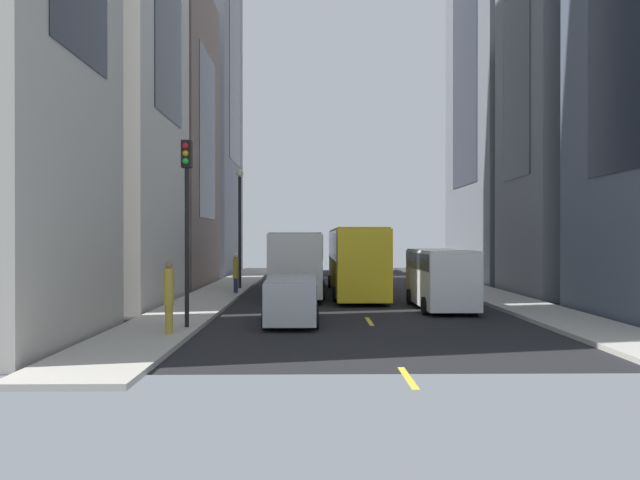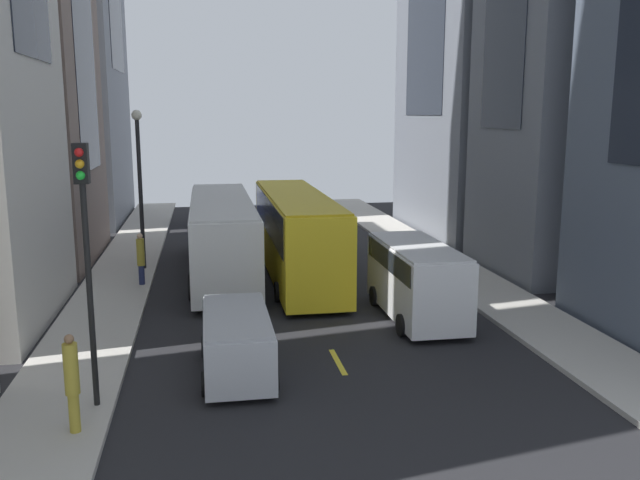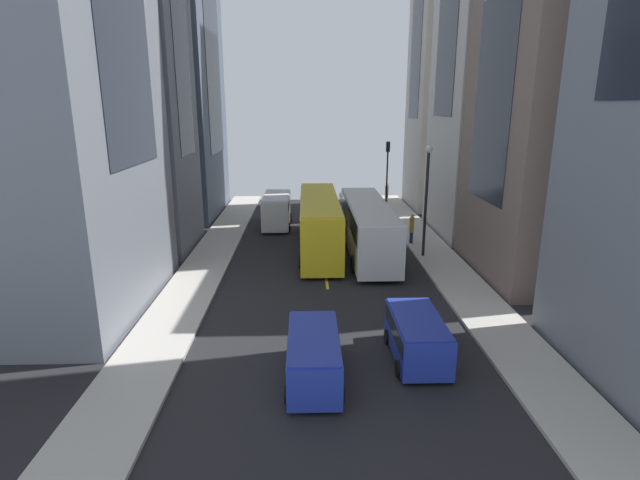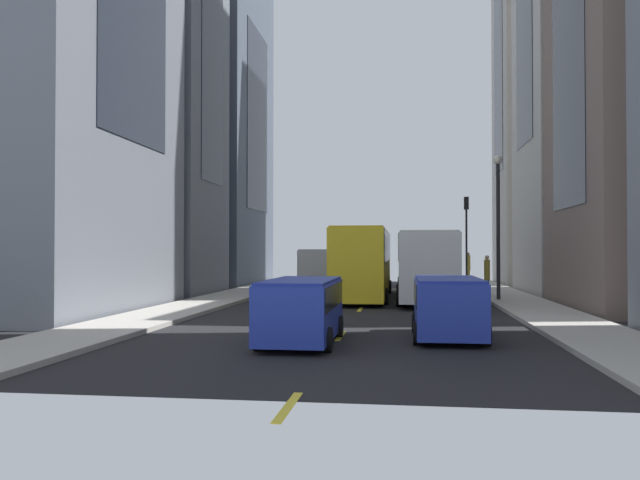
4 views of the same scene
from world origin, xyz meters
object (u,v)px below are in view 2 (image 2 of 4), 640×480
Objects in this scene: pedestrian_waiting_curb at (72,380)px; pedestrian_walking_far at (141,257)px; city_bus_white at (222,229)px; car_blue_2 at (214,207)px; car_silver_0 at (237,338)px; streetcar_yellow at (296,228)px; traffic_light_near_corner at (85,228)px; delivery_van_white at (417,275)px; car_blue_1 at (273,203)px.

pedestrian_walking_far is at bearing 80.22° from pedestrian_waiting_curb.
car_blue_2 is (-0.17, 14.24, -0.99)m from city_bus_white.
car_blue_2 is at bearing 115.85° from pedestrian_walking_far.
pedestrian_waiting_curb reaches higher than car_silver_0.
streetcar_yellow is 14.22m from traffic_light_near_corner.
delivery_van_white is at bearing 30.57° from traffic_light_near_corner.
pedestrian_waiting_curb reaches higher than pedestrian_walking_far.
car_silver_0 is 1.98× the size of pedestrian_waiting_curb.
traffic_light_near_corner is at bearing -149.43° from delivery_van_white.
traffic_light_near_corner reaches higher than car_silver_0.
car_blue_1 is (3.81, 15.65, -0.99)m from city_bus_white.
pedestrian_waiting_curb is (-6.74, -13.76, -0.79)m from streetcar_yellow.
car_blue_1 is at bearing 19.60° from car_blue_2.
delivery_van_white is at bearing 6.06° from pedestrian_walking_far.
car_blue_1 is at bearing 96.30° from delivery_van_white.
city_bus_white is 2.84× the size of car_blue_1.
city_bus_white is at bearing 75.77° from traffic_light_near_corner.
traffic_light_near_corner is at bearing 70.85° from pedestrian_waiting_curb.
car_blue_2 is at bearing 74.79° from pedestrian_waiting_curb.
city_bus_white is 3.24m from streetcar_yellow.
city_bus_white is 9.84m from delivery_van_white.
car_blue_1 and car_blue_2 have the same top height.
delivery_van_white is at bearing 31.97° from car_silver_0.
traffic_light_near_corner is (-3.18, -27.47, 3.40)m from car_blue_2.
pedestrian_walking_far is (-3.35, 9.71, 0.29)m from car_silver_0.
traffic_light_near_corner is at bearing -96.61° from car_blue_2.
delivery_van_white reaches higher than car_blue_1.
city_bus_white is 5.71× the size of pedestrian_waiting_curb.
car_blue_1 is 2.11× the size of pedestrian_walking_far.
pedestrian_walking_far is 11.93m from traffic_light_near_corner.
streetcar_yellow is at bearing -77.58° from car_blue_2.
car_blue_1 is (-2.55, 23.14, -0.50)m from delivery_van_white.
delivery_van_white is (6.36, -7.49, -0.50)m from city_bus_white.
streetcar_yellow is at bearing 115.71° from delivery_van_white.
city_bus_white is 16.14m from car_blue_1.
car_silver_0 is 2.09× the size of pedestrian_walking_far.
city_bus_white is 15.01m from pedestrian_waiting_curb.
city_bus_white reaches higher than car_silver_0.
pedestrian_walking_far is (-3.30, -1.72, -0.73)m from city_bus_white.
car_blue_1 is 18.77m from pedestrian_walking_far.
delivery_van_white is 0.91× the size of traffic_light_near_corner.
pedestrian_walking_far is (-3.12, -15.95, 0.26)m from car_blue_2.
car_silver_0 is 5.16m from traffic_light_near_corner.
pedestrian_walking_far is at bearing -171.83° from streetcar_yellow.
pedestrian_walking_far is (-6.43, -0.92, -0.85)m from streetcar_yellow.
city_bus_white is at bearing -89.30° from car_blue_2.
car_blue_1 is 31.10m from pedestrian_waiting_curb.
car_blue_1 is 4.23m from car_blue_2.
car_silver_0 is at bearing -148.03° from delivery_van_white.
traffic_light_near_corner reaches higher than car_blue_2.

